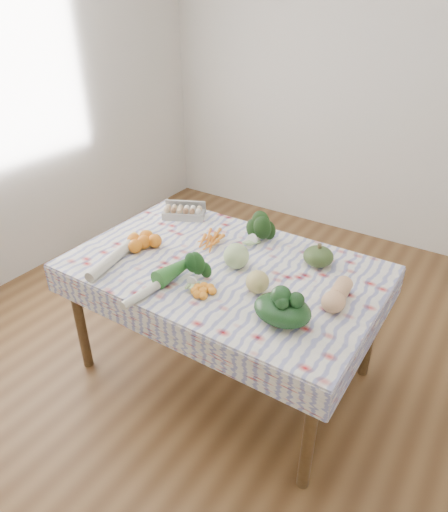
{
  "coord_description": "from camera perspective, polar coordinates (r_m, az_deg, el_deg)",
  "views": [
    {
      "loc": [
        1.15,
        -1.76,
        2.07
      ],
      "look_at": [
        0.0,
        0.0,
        0.82
      ],
      "focal_mm": 32.0,
      "sensor_mm": 36.0,
      "label": 1
    }
  ],
  "objects": [
    {
      "name": "orange_cluster",
      "position": [
        2.66,
        -10.01,
        1.77
      ],
      "size": [
        0.34,
        0.34,
        0.08
      ],
      "primitive_type": "cube",
      "rotation": [
        0.0,
        0.0,
        -0.43
      ],
      "color": "orange",
      "rests_on": "tablecloth"
    },
    {
      "name": "carrot_bunch",
      "position": [
        2.68,
        -1.79,
        1.89
      ],
      "size": [
        0.21,
        0.19,
        0.04
      ],
      "primitive_type": "cube",
      "rotation": [
        0.0,
        0.0,
        -0.08
      ],
      "color": "orange",
      "rests_on": "tablecloth"
    },
    {
      "name": "wall_back",
      "position": [
        4.23,
        18.09,
        20.19
      ],
      "size": [
        4.0,
        0.04,
        2.8
      ],
      "primitive_type": "cube",
      "color": "silver",
      "rests_on": "ground"
    },
    {
      "name": "mandarin_cluster",
      "position": [
        2.24,
        -2.57,
        -4.3
      ],
      "size": [
        0.17,
        0.17,
        0.04
      ],
      "primitive_type": "cube",
      "rotation": [
        0.0,
        0.0,
        -0.21
      ],
      "color": "orange",
      "rests_on": "tablecloth"
    },
    {
      "name": "dining_table",
      "position": [
        2.52,
        -0.0,
        -2.77
      ],
      "size": [
        1.6,
        1.0,
        0.75
      ],
      "color": "brown",
      "rests_on": "ground"
    },
    {
      "name": "kabocha_squash",
      "position": [
        2.51,
        11.71,
        -0.03
      ],
      "size": [
        0.18,
        0.18,
        0.11
      ],
      "primitive_type": "ellipsoid",
      "rotation": [
        0.0,
        0.0,
        0.12
      ],
      "color": "#3D5728",
      "rests_on": "tablecloth"
    },
    {
      "name": "grapefruit",
      "position": [
        2.24,
        4.2,
        -3.23
      ],
      "size": [
        0.15,
        0.15,
        0.12
      ],
      "primitive_type": "sphere",
      "rotation": [
        0.0,
        0.0,
        0.4
      ],
      "color": "#D0BF6D",
      "rests_on": "tablecloth"
    },
    {
      "name": "broccoli",
      "position": [
        2.32,
        -3.63,
        -2.3
      ],
      "size": [
        0.16,
        0.16,
        0.1
      ],
      "primitive_type": "ellipsoid",
      "rotation": [
        0.0,
        0.0,
        0.24
      ],
      "color": "#1A491B",
      "rests_on": "tablecloth"
    },
    {
      "name": "kale_bunch",
      "position": [
        2.68,
        4.39,
        3.09
      ],
      "size": [
        0.19,
        0.17,
        0.14
      ],
      "primitive_type": "ellipsoid",
      "rotation": [
        0.0,
        0.0,
        -0.24
      ],
      "color": "#173411",
      "rests_on": "tablecloth"
    },
    {
      "name": "tablecloth",
      "position": [
        2.48,
        -0.0,
        -1.27
      ],
      "size": [
        1.66,
        1.06,
        0.01
      ],
      "primitive_type": "cube",
      "color": "white",
      "rests_on": "dining_table"
    },
    {
      "name": "cabbage",
      "position": [
        2.43,
        1.55,
        0.01
      ],
      "size": [
        0.18,
        0.18,
        0.14
      ],
      "primitive_type": "sphere",
      "rotation": [
        0.0,
        0.0,
        0.42
      ],
      "color": "#ABCC84",
      "rests_on": "tablecloth"
    },
    {
      "name": "butternut_squash",
      "position": [
        2.23,
        14.02,
        -4.59
      ],
      "size": [
        0.13,
        0.25,
        0.11
      ],
      "primitive_type": "ellipsoid",
      "rotation": [
        0.0,
        0.0,
        0.08
      ],
      "color": "tan",
      "rests_on": "tablecloth"
    },
    {
      "name": "egg_carton",
      "position": [
        2.99,
        -5.1,
        5.34
      ],
      "size": [
        0.29,
        0.22,
        0.07
      ],
      "primitive_type": "cube",
      "rotation": [
        0.0,
        0.0,
        0.46
      ],
      "color": "#ABABA6",
      "rests_on": "tablecloth"
    },
    {
      "name": "daikon",
      "position": [
        2.55,
        -13.88,
        -0.44
      ],
      "size": [
        0.13,
        0.42,
        0.06
      ],
      "primitive_type": "cylinder",
      "rotation": [
        1.57,
        0.0,
        0.19
      ],
      "color": "beige",
      "rests_on": "tablecloth"
    },
    {
      "name": "spinach_bag",
      "position": [
        2.07,
        7.3,
        -6.7
      ],
      "size": [
        0.33,
        0.3,
        0.12
      ],
      "primitive_type": "ellipsoid",
      "rotation": [
        0.0,
        0.0,
        -0.37
      ],
      "color": "black",
      "rests_on": "tablecloth"
    },
    {
      "name": "leek",
      "position": [
        2.3,
        -8.47,
        -3.67
      ],
      "size": [
        0.09,
        0.43,
        0.05
      ],
      "primitive_type": "cylinder",
      "rotation": [
        1.57,
        0.0,
        -0.1
      ],
      "color": "beige",
      "rests_on": "tablecloth"
    },
    {
      "name": "ground",
      "position": [
        2.95,
        -0.0,
        -13.82
      ],
      "size": [
        4.5,
        4.5,
        0.0
      ],
      "primitive_type": "plane",
      "color": "brown",
      "rests_on": "ground"
    }
  ]
}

